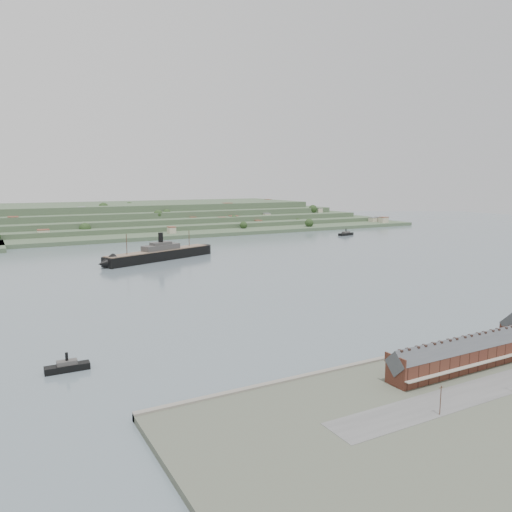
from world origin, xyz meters
TOP-DOWN VIEW (x-y plane):
  - ground at (0.00, 0.00)m, footprint 1400.00×1400.00m
  - terrace_row at (-10.00, -168.02)m, footprint 55.60×9.80m
  - far_peninsula at (27.91, 393.10)m, footprint 760.00×309.00m
  - steamship at (-24.12, 103.15)m, footprint 103.30×48.31m
  - tugboat at (-119.69, -103.51)m, footprint 14.29×4.16m
  - ferry_east at (219.27, 173.59)m, footprint 21.38×10.02m

SIDE VIEW (x-z plane):
  - ground at x=0.00m, z-range 0.00..0.00m
  - tugboat at x=-119.69m, z-range -1.64..4.75m
  - ferry_east at x=219.27m, z-range -2.00..5.73m
  - steamship at x=-24.12m, z-range -8.16..17.71m
  - terrace_row at x=-10.00m, z-range 1.30..12.38m
  - far_peninsula at x=27.91m, z-range -3.12..26.88m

